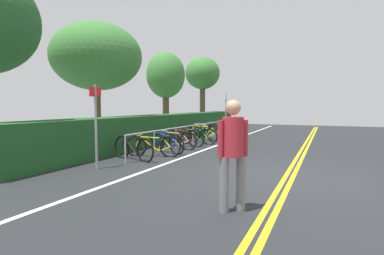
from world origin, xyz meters
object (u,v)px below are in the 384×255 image
at_px(tree_extra, 203,74).
at_px(tree_mid, 97,57).
at_px(bicycle_8, 212,132).
at_px(sign_post_near, 96,118).
at_px(bicycle_1, 153,146).
at_px(pedestrian, 233,148).
at_px(bike_rack, 185,131).
at_px(bicycle_0, 133,148).
at_px(bicycle_5, 197,136).
at_px(bicycle_4, 183,138).
at_px(sign_post_far, 226,110).
at_px(bicycle_2, 167,143).
at_px(bicycle_7, 205,132).
at_px(bicycle_3, 175,140).
at_px(tree_far_right, 166,76).
at_px(bicycle_6, 204,133).

bearing_deg(tree_extra, tree_mid, 173.91).
height_order(bicycle_8, sign_post_near, sign_post_near).
relative_size(bicycle_1, pedestrian, 1.03).
bearing_deg(bike_rack, bicycle_0, 178.21).
bearing_deg(bike_rack, bicycle_5, -9.49).
relative_size(bicycle_4, pedestrian, 1.06).
bearing_deg(bicycle_1, sign_post_far, -1.57).
distance_m(bicycle_8, tree_mid, 6.36).
bearing_deg(sign_post_far, sign_post_near, 176.71).
bearing_deg(bicycle_0, bicycle_8, 0.16).
bearing_deg(bicycle_2, bicycle_7, 3.82).
distance_m(bike_rack, tree_extra, 8.94).
relative_size(bicycle_3, tree_far_right, 0.39).
xyz_separation_m(bicycle_0, bicycle_1, (0.77, -0.22, -0.01)).
distance_m(bicycle_5, bicycle_6, 0.88).
bearing_deg(bicycle_4, bicycle_1, -176.15).
xyz_separation_m(bicycle_0, sign_post_far, (7.62, -0.40, 1.01)).
xyz_separation_m(bicycle_8, sign_post_near, (-8.16, 0.10, 0.96)).
xyz_separation_m(bike_rack, bicycle_5, (0.83, -0.14, -0.28)).
xyz_separation_m(bicycle_3, bicycle_4, (0.85, 0.06, 0.01)).
height_order(bike_rack, bicycle_7, bike_rack).
bearing_deg(sign_post_far, tree_mid, 144.44).
xyz_separation_m(pedestrian, tree_far_right, (10.48, 6.87, 2.24)).
bearing_deg(tree_mid, bike_rack, -74.40).
distance_m(bicycle_5, pedestrian, 8.15).
xyz_separation_m(bicycle_3, sign_post_near, (-3.92, 0.22, 0.95)).
xyz_separation_m(bicycle_3, bicycle_6, (2.56, -0.10, 0.04)).
bearing_deg(bicycle_2, bike_rack, 4.69).
height_order(bicycle_4, bicycle_8, bicycle_4).
distance_m(bicycle_8, pedestrian, 10.58).
bearing_deg(tree_extra, bicycle_6, -157.70).
relative_size(bicycle_4, bicycle_7, 0.99).
height_order(bicycle_7, sign_post_near, sign_post_near).
bearing_deg(bicycle_4, tree_far_right, 36.42).
xyz_separation_m(tree_far_right, tree_extra, (3.96, -0.57, 0.44)).
bearing_deg(bicycle_3, sign_post_near, 176.79).
bearing_deg(bicycle_5, bicycle_3, 175.17).
relative_size(bicycle_2, tree_far_right, 0.35).
distance_m(bicycle_2, tree_mid, 4.88).
bearing_deg(sign_post_far, bicycle_6, 175.61).
height_order(bicycle_2, bicycle_3, bicycle_3).
bearing_deg(bicycle_4, bicycle_5, -13.54).
relative_size(bicycle_0, pedestrian, 1.02).
height_order(bicycle_4, pedestrian, pedestrian).
relative_size(bicycle_4, sign_post_far, 0.80).
relative_size(bicycle_8, tree_far_right, 0.39).
bearing_deg(bicycle_6, sign_post_far, -4.39).
bearing_deg(tree_extra, bicycle_8, -152.95).
bearing_deg(tree_mid, tree_far_right, -4.39).
bearing_deg(bicycle_3, bicycle_2, -170.69).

